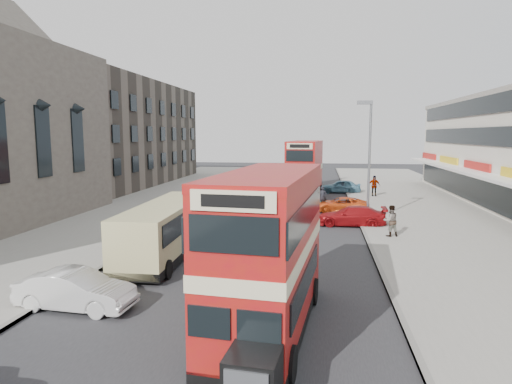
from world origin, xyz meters
The scene contains 18 objects.
ground centered at (0.00, 0.00, 0.00)m, with size 160.00×160.00×0.00m, color #28282B.
road_surface centered at (0.00, 20.00, 0.01)m, with size 12.00×90.00×0.01m, color #28282B.
pavement_right centered at (12.00, 20.00, 0.07)m, with size 12.00×90.00×0.15m, color gray.
pavement_left centered at (-12.00, 20.00, 0.07)m, with size 12.00×90.00×0.15m, color gray.
kerb_left centered at (-6.10, 20.00, 0.07)m, with size 0.20×90.00×0.16m, color gray.
kerb_right centered at (6.10, 20.00, 0.07)m, with size 0.20×90.00×0.16m, color gray.
brick_terrace centered at (-22.00, 38.00, 6.00)m, with size 14.00×28.00×12.00m, color #66594C.
street_lamp centered at (6.52, 18.00, 4.78)m, with size 1.00×0.20×8.12m.
bus_main centered at (1.94, 1.08, 2.48)m, with size 3.04×8.73×4.71m.
bus_second centered at (2.02, 29.04, 2.72)m, with size 3.23×9.55×5.16m.
coach centered at (-3.98, 8.61, 1.42)m, with size 2.64×9.18×2.41m.
car_left_front centered at (-4.77, 1.72, 0.67)m, with size 1.42×4.08×1.34m, color silver.
car_right_a centered at (5.49, 17.22, 0.65)m, with size 1.82×4.47×1.30m, color maroon.
car_right_b centered at (5.06, 22.28, 0.58)m, with size 1.92×4.16×1.16m, color #DE4D16.
car_right_c centered at (5.49, 33.54, 0.69)m, with size 1.62×4.04×1.37m, color teal.
pedestrian_near centered at (7.46, 13.88, 1.06)m, with size 0.67×0.46×1.82m, color gray.
pedestrian_far centered at (8.47, 30.79, 1.12)m, with size 1.14×0.48×1.95m, color gray.
cyclist centered at (3.65, 22.68, 0.65)m, with size 0.75×1.63×1.92m.
Camera 1 is at (3.44, -11.68, 5.97)m, focal length 30.85 mm.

